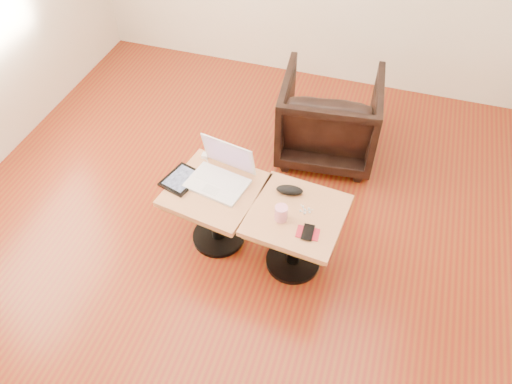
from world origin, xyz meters
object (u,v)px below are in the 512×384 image
(laptop, at_px, (221,174))
(striped_cup, at_px, (281,213))
(side_table_left, at_px, (216,201))
(side_table_right, at_px, (296,226))
(armchair, at_px, (329,117))

(laptop, bearing_deg, striped_cup, -12.68)
(laptop, distance_m, striped_cup, 0.50)
(side_table_left, xyz_separation_m, striped_cup, (0.47, -0.12, 0.18))
(side_table_right, distance_m, striped_cup, 0.21)
(side_table_left, xyz_separation_m, laptop, (0.02, 0.08, 0.18))
(armchair, bearing_deg, striped_cup, 81.74)
(armchair, bearing_deg, side_table_left, 59.39)
(laptop, height_order, striped_cup, laptop)
(side_table_left, bearing_deg, striped_cup, -5.31)
(side_table_right, relative_size, armchair, 0.80)
(side_table_right, xyz_separation_m, armchair, (-0.04, 1.18, -0.03))
(side_table_left, bearing_deg, side_table_right, 4.08)
(armchair, bearing_deg, side_table_right, 85.60)
(side_table_left, distance_m, striped_cup, 0.52)
(laptop, bearing_deg, side_table_left, -91.21)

